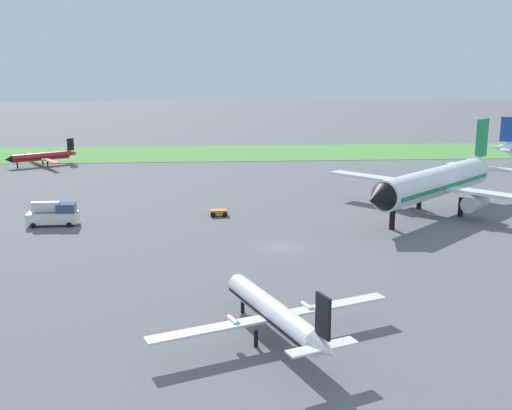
# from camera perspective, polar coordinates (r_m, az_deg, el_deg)

# --- Properties ---
(ground_plane) EXTENTS (600.00, 600.00, 0.00)m
(ground_plane) POSITION_cam_1_polar(r_m,az_deg,el_deg) (71.74, 2.37, -3.90)
(ground_plane) COLOR slate
(grass_taxiway_strip) EXTENTS (360.00, 28.00, 0.08)m
(grass_taxiway_strip) POSITION_cam_1_polar(r_m,az_deg,el_deg) (149.60, -1.07, 4.87)
(grass_taxiway_strip) COLOR #549342
(grass_taxiway_strip) RESTS_ON ground_plane
(airplane_taxiing_turboprop) EXTENTS (13.78, 15.77, 5.38)m
(airplane_taxiing_turboprop) POSITION_cam_1_polar(r_m,az_deg,el_deg) (137.39, -19.23, 4.27)
(airplane_taxiing_turboprop) COLOR red
(airplane_taxiing_turboprop) RESTS_ON ground_plane
(airplane_foreground_turboprop) EXTENTS (19.15, 16.59, 6.02)m
(airplane_foreground_turboprop) POSITION_cam_1_polar(r_m,az_deg,el_deg) (47.52, 1.70, -9.95)
(airplane_foreground_turboprop) COLOR white
(airplane_foreground_turboprop) RESTS_ON ground_plane
(airplane_midfield_jet) EXTENTS (28.84, 28.10, 12.62)m
(airplane_midfield_jet) POSITION_cam_1_polar(r_m,az_deg,el_deg) (90.40, 16.47, 2.03)
(airplane_midfield_jet) COLOR white
(airplane_midfield_jet) RESTS_ON ground_plane
(baggage_cart_near_gate) EXTENTS (2.48, 1.89, 0.90)m
(baggage_cart_near_gate) POSITION_cam_1_polar(r_m,az_deg,el_deg) (86.28, -3.49, -0.65)
(baggage_cart_near_gate) COLOR orange
(baggage_cart_near_gate) RESTS_ON ground_plane
(fuel_truck_midfield) EXTENTS (6.56, 2.79, 3.29)m
(fuel_truck_midfield) POSITION_cam_1_polar(r_m,az_deg,el_deg) (85.07, -18.30, -0.78)
(fuel_truck_midfield) COLOR white
(fuel_truck_midfield) RESTS_ON ground_plane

